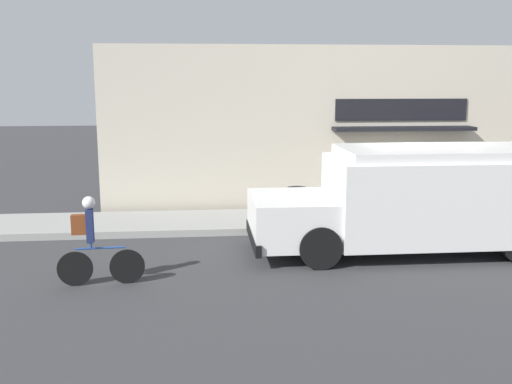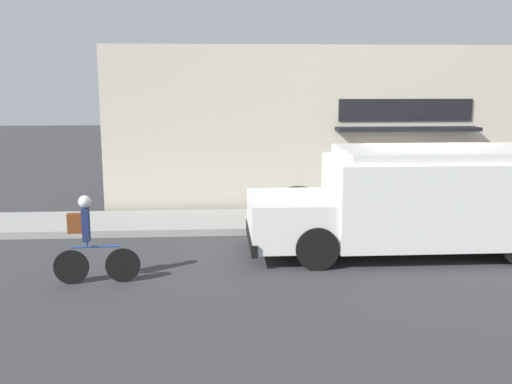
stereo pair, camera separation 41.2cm
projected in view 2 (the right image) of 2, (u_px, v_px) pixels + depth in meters
The scene contains 6 objects.
ground_plane at pixel (412, 233), 14.59m from camera, with size 70.00×70.00×0.00m, color #38383A.
sidewalk at pixel (398, 219), 15.65m from camera, with size 28.00×2.20×0.17m.
storefront at pixel (387, 130), 16.62m from camera, with size 15.66×0.77×4.60m.
school_bus at pixel (424, 199), 12.74m from camera, with size 6.71×2.79×2.26m.
cyclist at pixel (89, 240), 10.86m from camera, with size 1.57×0.23×1.65m.
trash_bin at pixel (299, 203), 15.37m from camera, with size 0.52×0.52×0.78m.
Camera 2 is at (-4.71, -13.87, 3.71)m, focal length 42.00 mm.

